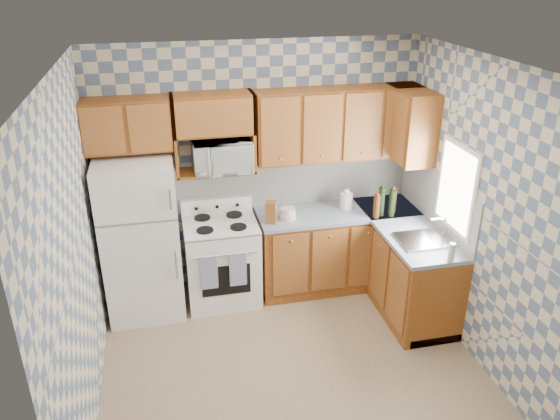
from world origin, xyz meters
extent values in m
plane|color=#856B52|center=(0.00, 0.00, 0.00)|extent=(3.40, 3.40, 0.00)
cube|color=slate|center=(0.00, 1.60, 1.35)|extent=(3.40, 0.02, 2.70)
cube|color=slate|center=(1.70, 0.00, 1.35)|extent=(0.02, 3.20, 2.70)
cube|color=white|center=(0.40, 1.59, 1.20)|extent=(2.60, 0.02, 0.56)
cube|color=white|center=(1.69, 0.80, 1.20)|extent=(0.02, 1.60, 0.56)
cube|color=white|center=(-1.27, 1.25, 0.84)|extent=(0.75, 0.70, 1.68)
cube|color=white|center=(-0.47, 1.28, 0.45)|extent=(0.76, 0.65, 0.90)
cube|color=silver|center=(-0.47, 1.28, 0.91)|extent=(0.76, 0.65, 0.02)
cube|color=white|center=(-0.47, 1.55, 1.00)|extent=(0.76, 0.08, 0.17)
cube|color=navy|center=(-0.64, 0.93, 0.54)|extent=(0.18, 0.02, 0.37)
cube|color=navy|center=(-0.35, 0.93, 0.54)|extent=(0.18, 0.02, 0.37)
cube|color=#5F290C|center=(0.82, 1.30, 0.44)|extent=(1.75, 0.60, 0.88)
cube|color=#5F290C|center=(1.40, 0.80, 0.44)|extent=(0.60, 1.60, 0.88)
cube|color=slate|center=(0.82, 1.30, 0.90)|extent=(1.77, 0.63, 0.04)
cube|color=slate|center=(1.40, 0.80, 0.90)|extent=(0.63, 1.60, 0.04)
cube|color=#5F290C|center=(0.82, 1.44, 1.85)|extent=(1.75, 0.33, 0.74)
cube|color=#5F290C|center=(-1.29, 1.44, 1.97)|extent=(0.82, 0.33, 0.50)
cube|color=#5F290C|center=(1.53, 1.25, 1.85)|extent=(0.33, 0.70, 0.74)
cube|color=#5F290C|center=(-0.47, 1.44, 1.44)|extent=(0.80, 0.33, 0.03)
imported|color=white|center=(-0.41, 1.38, 1.61)|extent=(0.59, 0.41, 0.32)
cube|color=#B7B7BC|center=(1.40, 0.45, 0.93)|extent=(0.48, 0.40, 0.03)
cube|color=silver|center=(1.69, 0.45, 1.45)|extent=(0.02, 0.66, 0.86)
cylinder|color=black|center=(1.22, 1.09, 1.08)|extent=(0.07, 0.07, 0.32)
cylinder|color=black|center=(1.32, 1.04, 1.07)|extent=(0.07, 0.07, 0.30)
cylinder|color=#4B260D|center=(1.37, 1.13, 1.06)|extent=(0.07, 0.07, 0.27)
cylinder|color=#4B260D|center=(1.15, 1.04, 1.05)|extent=(0.07, 0.07, 0.25)
cube|color=brown|center=(0.05, 1.17, 1.04)|extent=(0.14, 0.14, 0.23)
cylinder|color=white|center=(0.92, 1.34, 1.01)|extent=(0.14, 0.14, 0.17)
cylinder|color=beige|center=(1.48, 0.05, 1.01)|extent=(0.06, 0.06, 0.17)
camera|label=1|loc=(-0.97, -3.81, 3.42)|focal=35.00mm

